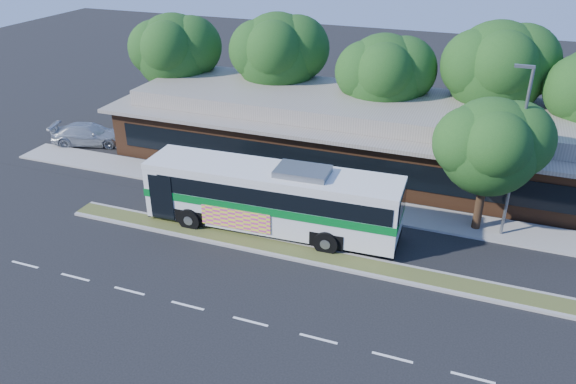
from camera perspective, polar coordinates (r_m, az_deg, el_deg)
name	(u,v)px	position (r m, az deg, el deg)	size (l,w,h in m)	color
ground	(292,259)	(27.92, 0.36, -6.84)	(120.00, 120.00, 0.00)	black
median_strip	(296,252)	(28.35, 0.78, -6.08)	(26.00, 1.10, 0.15)	#3F5122
sidewalk	(329,201)	(33.13, 4.19, -0.95)	(44.00, 2.60, 0.12)	gray
parking_lot	(111,141)	(43.89, -17.54, 4.96)	(14.00, 12.00, 0.01)	black
plaza_building	(358,131)	(38.11, 7.17, 6.17)	(33.20, 11.20, 4.45)	#502D19
lamp_post	(517,150)	(29.79, 22.21, 3.99)	(0.93, 0.18, 9.07)	slate
tree_bg_a	(180,51)	(44.33, -10.94, 13.92)	(6.47, 5.80, 8.63)	black
tree_bg_b	(284,53)	(41.69, -0.44, 13.96)	(6.69, 6.00, 9.00)	black
tree_bg_c	(390,74)	(38.79, 10.31, 11.71)	(6.24, 5.60, 8.26)	black
tree_bg_d	(504,68)	(39.01, 21.10, 11.71)	(6.91, 6.20, 9.37)	black
transit_bus	(273,194)	(29.38, -1.57, -0.20)	(13.71, 3.58, 3.82)	silver
sedan	(89,134)	(43.49, -19.53, 5.55)	(2.18, 5.36, 1.56)	#A8ACAF
sidewalk_tree	(498,145)	(30.05, 20.52, 4.51)	(5.58, 5.00, 7.30)	black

